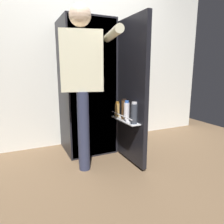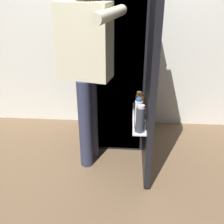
# 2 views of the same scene
# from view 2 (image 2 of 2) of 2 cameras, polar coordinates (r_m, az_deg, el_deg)

# --- Properties ---
(ground_plane) EXTENTS (5.35, 5.35, 0.00)m
(ground_plane) POSITION_cam_2_polar(r_m,az_deg,el_deg) (2.67, -0.39, -10.94)
(ground_plane) COLOR brown
(kitchen_wall) EXTENTS (4.40, 0.10, 2.65)m
(kitchen_wall) POSITION_cam_2_polar(r_m,az_deg,el_deg) (3.06, 0.91, 20.86)
(kitchen_wall) COLOR silver
(kitchen_wall) RESTS_ON ground_plane
(refrigerator) EXTENTS (0.67, 1.23, 1.69)m
(refrigerator) POSITION_cam_2_polar(r_m,az_deg,el_deg) (2.74, 0.89, 9.95)
(refrigerator) COLOR black
(refrigerator) RESTS_ON ground_plane
(person) EXTENTS (0.57, 0.81, 1.72)m
(person) POSITION_cam_2_polar(r_m,az_deg,el_deg) (2.28, -5.42, 11.57)
(person) COLOR #2D334C
(person) RESTS_ON ground_plane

